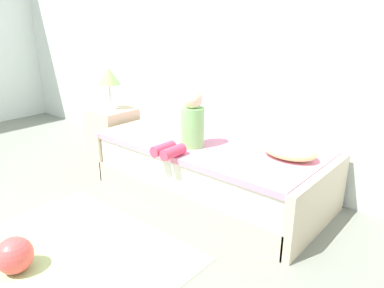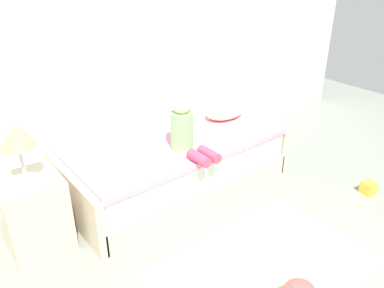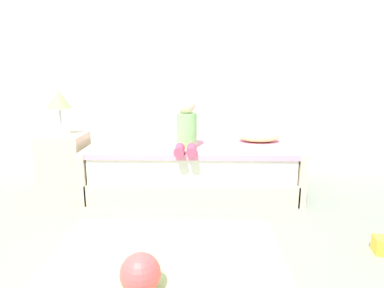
% 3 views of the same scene
% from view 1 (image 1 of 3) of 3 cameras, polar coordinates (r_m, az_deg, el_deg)
% --- Properties ---
extents(wall_rear, '(7.20, 0.10, 2.90)m').
position_cam_1_polar(wall_rear, '(3.82, 3.09, 17.73)').
color(wall_rear, silver).
rests_on(wall_rear, ground).
extents(bed, '(2.11, 1.00, 0.50)m').
position_cam_1_polar(bed, '(3.32, 2.81, -3.88)').
color(bed, beige).
rests_on(bed, ground).
extents(nightstand, '(0.44, 0.44, 0.60)m').
position_cam_1_polar(nightstand, '(4.19, -12.30, 1.43)').
color(nightstand, beige).
rests_on(nightstand, ground).
extents(table_lamp, '(0.24, 0.24, 0.45)m').
position_cam_1_polar(table_lamp, '(4.04, -12.94, 10.05)').
color(table_lamp, silver).
rests_on(table_lamp, nightstand).
extents(child_figure, '(0.20, 0.51, 0.50)m').
position_cam_1_polar(child_figure, '(3.03, -0.51, 3.08)').
color(child_figure, '#7FC672').
rests_on(child_figure, bed).
extents(pillow, '(0.44, 0.30, 0.13)m').
position_cam_1_polar(pillow, '(2.94, 15.05, -0.96)').
color(pillow, '#F2E58C').
rests_on(pillow, bed).
extents(toy_ball, '(0.24, 0.24, 0.24)m').
position_cam_1_polar(toy_ball, '(2.66, -26.18, -15.44)').
color(toy_ball, '#E54C4C').
rests_on(toy_ball, ground).
extents(area_rug, '(1.60, 1.10, 0.01)m').
position_cam_1_polar(area_rug, '(2.77, -17.40, -15.59)').
color(area_rug, '#B2D189').
rests_on(area_rug, ground).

